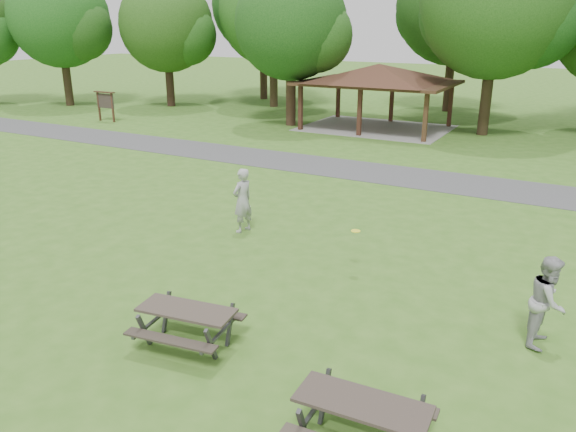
# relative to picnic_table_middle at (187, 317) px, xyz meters

# --- Properties ---
(ground) EXTENTS (160.00, 160.00, 0.00)m
(ground) POSITION_rel_picnic_table_middle_xyz_m (-1.22, 0.47, -0.60)
(ground) COLOR #38641C
(ground) RESTS_ON ground
(asphalt_path) EXTENTS (120.00, 3.20, 0.02)m
(asphalt_path) POSITION_rel_picnic_table_middle_xyz_m (-1.22, 14.47, -0.59)
(asphalt_path) COLOR #414143
(asphalt_path) RESTS_ON ground
(pavilion) EXTENTS (8.60, 7.01, 3.76)m
(pavilion) POSITION_rel_picnic_table_middle_xyz_m (-5.22, 24.47, 2.46)
(pavilion) COLOR #311A12
(pavilion) RESTS_ON ground
(notice_board) EXTENTS (1.60, 0.30, 1.88)m
(notice_board) POSITION_rel_picnic_table_middle_xyz_m (-21.22, 18.47, 0.71)
(notice_board) COLOR #331C12
(notice_board) RESTS_ON ground
(tree_row_a) EXTENTS (7.56, 7.20, 9.97)m
(tree_row_a) POSITION_rel_picnic_table_middle_xyz_m (-29.13, 22.50, 5.55)
(tree_row_a) COLOR black
(tree_row_a) RESTS_ON ground
(tree_row_b) EXTENTS (7.14, 6.80, 9.28)m
(tree_row_b) POSITION_rel_picnic_table_middle_xyz_m (-22.14, 26.00, 5.06)
(tree_row_b) COLOR black
(tree_row_b) RESTS_ON ground
(tree_row_c) EXTENTS (8.19, 7.80, 10.67)m
(tree_row_c) POSITION_rel_picnic_table_middle_xyz_m (-15.12, 29.50, 5.93)
(tree_row_c) COLOR #312215
(tree_row_c) RESTS_ON ground
(tree_row_d) EXTENTS (6.93, 6.60, 9.27)m
(tree_row_d) POSITION_rel_picnic_table_middle_xyz_m (-10.14, 23.00, 5.16)
(tree_row_d) COLOR #322016
(tree_row_d) RESTS_ON ground
(tree_row_e) EXTENTS (8.40, 8.00, 11.02)m
(tree_row_e) POSITION_rel_picnic_table_middle_xyz_m (0.88, 25.50, 6.18)
(tree_row_e) COLOR black
(tree_row_e) RESTS_ON ground
(tree_deep_a) EXTENTS (8.40, 8.00, 11.38)m
(tree_deep_a) POSITION_rel_picnic_table_middle_xyz_m (-18.12, 33.00, 6.53)
(tree_deep_a) COLOR black
(tree_deep_a) RESTS_ON ground
(tree_deep_b) EXTENTS (8.40, 8.00, 11.13)m
(tree_deep_b) POSITION_rel_picnic_table_middle_xyz_m (-3.12, 33.50, 6.28)
(tree_deep_b) COLOR black
(tree_deep_b) RESTS_ON ground
(picnic_table_middle) EXTENTS (2.09, 1.77, 0.82)m
(picnic_table_middle) POSITION_rel_picnic_table_middle_xyz_m (0.00, 0.00, 0.00)
(picnic_table_middle) COLOR #322A24
(picnic_table_middle) RESTS_ON ground
(picnic_table_far) EXTENTS (2.04, 1.67, 0.85)m
(picnic_table_far) POSITION_rel_picnic_table_middle_xyz_m (4.04, -1.02, 0.02)
(picnic_table_far) COLOR #302823
(picnic_table_far) RESTS_ON ground
(frisbee_in_flight) EXTENTS (0.30, 0.30, 0.02)m
(frisbee_in_flight) POSITION_rel_picnic_table_middle_xyz_m (1.57, 4.70, 0.53)
(frisbee_in_flight) COLOR yellow
(frisbee_in_flight) RESTS_ON ground
(frisbee_thrower) EXTENTS (0.61, 0.80, 1.97)m
(frisbee_thrower) POSITION_rel_picnic_table_middle_xyz_m (-2.54, 5.87, 0.38)
(frisbee_thrower) COLOR #9B9B9E
(frisbee_thrower) RESTS_ON ground
(frisbee_catcher) EXTENTS (0.78, 0.96, 1.85)m
(frisbee_catcher) POSITION_rel_picnic_table_middle_xyz_m (6.10, 3.42, 0.32)
(frisbee_catcher) COLOR #9D9DA0
(frisbee_catcher) RESTS_ON ground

